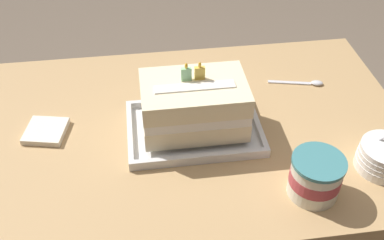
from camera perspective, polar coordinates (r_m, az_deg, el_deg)
The scene contains 7 objects.
dining_table at distance 1.19m, azimuth -0.22°, elevation -5.28°, with size 1.07×0.69×0.75m.
foil_tray at distance 1.09m, azimuth 0.24°, elevation -1.19°, with size 0.32×0.22×0.02m.
birthday_cake at distance 1.04m, azimuth 0.25°, elevation 1.94°, with size 0.24×0.16×0.16m.
bowl_stack at distance 1.07m, azimuth 23.00°, elevation -4.29°, with size 0.12×0.12×0.11m.
ice_cream_tub at distance 0.96m, azimuth 15.26°, elevation -6.87°, with size 0.11×0.11×0.09m.
serving_spoon_near_tray at distance 1.28m, azimuth 14.37°, elevation 4.55°, with size 0.15×0.05×0.01m.
napkin_pile at distance 1.14m, azimuth -17.90°, elevation -1.33°, with size 0.11×0.11×0.01m.
Camera 1 is at (-0.11, -0.82, 1.49)m, focal length 42.42 mm.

